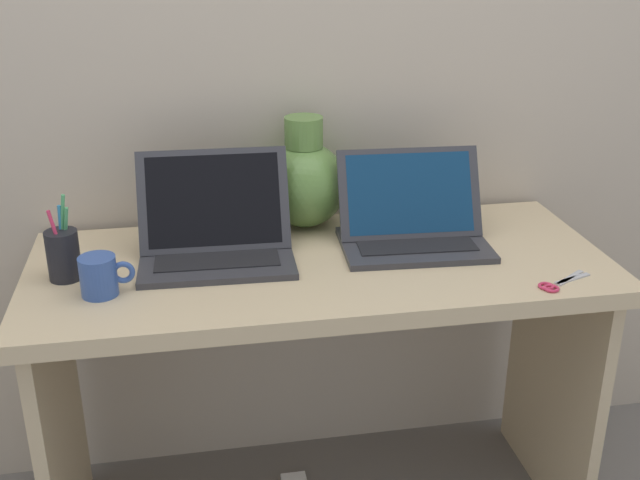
{
  "coord_description": "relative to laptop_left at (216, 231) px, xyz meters",
  "views": [
    {
      "loc": [
        -0.29,
        -1.63,
        1.49
      ],
      "look_at": [
        0.0,
        0.0,
        0.8
      ],
      "focal_mm": 43.47,
      "sensor_mm": 36.0,
      "label": 1
    }
  ],
  "objects": [
    {
      "name": "back_wall",
      "position": [
        0.24,
        0.26,
        0.39
      ],
      "size": [
        4.4,
        0.04,
        2.4
      ],
      "primitive_type": "cube",
      "color": "#BCAD99",
      "rests_on": "ground"
    },
    {
      "name": "desk",
      "position": [
        0.24,
        -0.06,
        -0.23
      ],
      "size": [
        1.35,
        0.58,
        0.75
      ],
      "color": "#D1B78C",
      "rests_on": "ground"
    },
    {
      "name": "laptop_left",
      "position": [
        0.0,
        0.0,
        0.0
      ],
      "size": [
        0.36,
        0.27,
        0.24
      ],
      "color": "#333338",
      "rests_on": "desk"
    },
    {
      "name": "laptop_right",
      "position": [
        0.48,
        -0.0,
        -0.01
      ],
      "size": [
        0.36,
        0.26,
        0.22
      ],
      "color": "#333338",
      "rests_on": "desk"
    },
    {
      "name": "green_vase",
      "position": [
        0.24,
        0.16,
        0.06
      ],
      "size": [
        0.22,
        0.22,
        0.29
      ],
      "color": "#5B843D",
      "rests_on": "desk"
    },
    {
      "name": "coffee_mug",
      "position": [
        -0.25,
        -0.16,
        -0.02
      ],
      "size": [
        0.12,
        0.08,
        0.09
      ],
      "color": "#335199",
      "rests_on": "desk"
    },
    {
      "name": "pen_cup",
      "position": [
        -0.34,
        -0.06,
        -0.0
      ],
      "size": [
        0.07,
        0.07,
        0.19
      ],
      "color": "black",
      "rests_on": "desk"
    },
    {
      "name": "scissors",
      "position": [
        0.72,
        -0.29,
        -0.06
      ],
      "size": [
        0.14,
        0.1,
        0.01
      ],
      "color": "#B7B7BC",
      "rests_on": "desk"
    }
  ]
}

